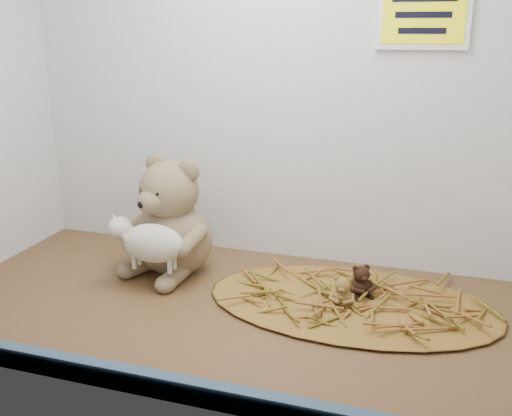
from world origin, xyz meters
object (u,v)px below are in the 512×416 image
(main_teddy, at_px, (172,215))
(mini_teddy_tan, at_px, (343,290))
(toy_lamb, at_px, (153,243))
(mini_teddy_brown, at_px, (361,279))

(main_teddy, distance_m, mini_teddy_tan, 0.41)
(main_teddy, height_order, toy_lamb, main_teddy)
(main_teddy, relative_size, toy_lamb, 1.50)
(mini_teddy_brown, bearing_deg, main_teddy, 143.25)
(main_teddy, distance_m, toy_lamb, 0.10)
(toy_lamb, bearing_deg, main_teddy, 90.00)
(toy_lamb, xyz_separation_m, mini_teddy_tan, (0.39, 0.02, -0.06))
(toy_lamb, xyz_separation_m, mini_teddy_brown, (0.42, 0.07, -0.06))
(main_teddy, relative_size, mini_teddy_brown, 3.91)
(toy_lamb, distance_m, mini_teddy_brown, 0.43)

